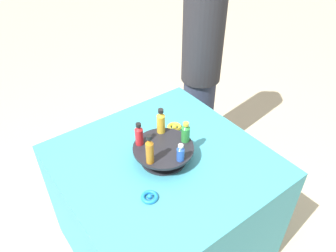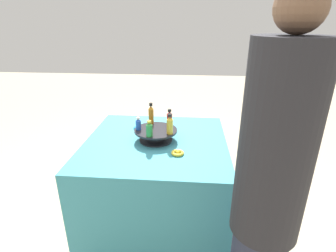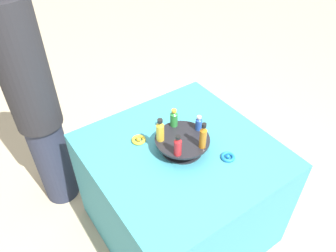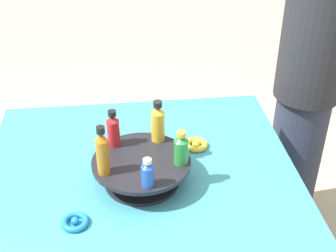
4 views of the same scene
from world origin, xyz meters
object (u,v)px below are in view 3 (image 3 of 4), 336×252
Objects in this scene: bottle_amber at (203,136)px; bottle_green at (174,118)px; bottle_blue at (199,123)px; bottle_gold at (160,131)px; person_figure at (35,105)px; display_stand at (182,143)px; ribbon_bow_gold at (139,140)px; ribbon_bow_blue at (228,157)px; bottle_red at (178,146)px.

bottle_green is at bearing -84.72° from bottle_amber.
bottle_gold reaches higher than bottle_blue.
person_figure is (0.57, -0.61, -0.04)m from bottle_green.
bottle_amber is 0.14m from bottle_blue.
bottle_green reaches higher than display_stand.
bottle_blue is at bearing -174.72° from display_stand.
bottle_gold is at bearing -3.15° from person_figure.
bottle_green is at bearing 157.38° from ribbon_bow_gold.
ribbon_bow_blue is at bearing 0.60° from person_figure.
bottle_green is 0.79× the size of bottle_gold.
display_stand is 0.15m from bottle_gold.
bottle_gold is 0.38m from ribbon_bow_blue.
bottle_blue is 0.83× the size of bottle_green.
bottle_green is 1.44× the size of ribbon_bow_blue.
bottle_amber is at bearing 59.28° from bottle_blue.
bottle_red is 0.07× the size of person_figure.
ribbon_bow_gold is at bearing -33.19° from bottle_blue.
bottle_gold is at bearing 114.21° from ribbon_bow_gold.
bottle_green reaches higher than ribbon_bow_blue.
ribbon_bow_gold is at bearing -50.15° from display_stand.
bottle_amber reaches higher than bottle_green.
bottle_red is (0.09, 0.08, 0.09)m from display_stand.
bottle_amber is at bearing -36.49° from ribbon_bow_blue.
ribbon_bow_blue is (-0.26, 0.25, -0.13)m from bottle_gold.
bottle_gold is at bearing -12.72° from bottle_blue.
bottle_green is (0.02, -0.22, -0.02)m from bottle_amber.
bottle_amber is at bearing 124.57° from ribbon_bow_gold.
ribbon_bow_blue is at bearing 113.68° from bottle_green.
ribbon_bow_blue is at bearing 143.51° from bottle_amber.
bottle_gold is 0.80m from person_figure.
bottle_red is at bearing -7.22° from person_figure.
bottle_gold is (0.15, -0.17, -0.01)m from bottle_amber.
ribbon_bow_gold is at bearing -1.05° from person_figure.
display_stand is 1.90× the size of bottle_amber.
bottle_red is (0.20, 0.09, 0.01)m from bottle_blue.
bottle_amber is 1.94× the size of ribbon_bow_gold.
ribbon_bow_gold is at bearing -55.43° from bottle_amber.
ribbon_bow_blue is 1.16m from person_figure.
bottle_amber reaches higher than bottle_red.
bottle_blue reaches higher than display_stand.
bottle_amber is 1.02m from person_figure.
ribbon_bow_gold is at bearing -22.62° from bottle_green.
bottle_red reaches higher than bottle_blue.
bottle_gold is at bearing -30.72° from display_stand.
bottle_green is at bearing -66.32° from ribbon_bow_blue.
bottle_red is (0.13, -0.03, -0.02)m from bottle_amber.
display_stand is 0.91m from person_figure.
bottle_green reaches higher than bottle_blue.
display_stand is 0.16m from bottle_amber.
bottle_blue is at bearing -120.72° from bottle_amber.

